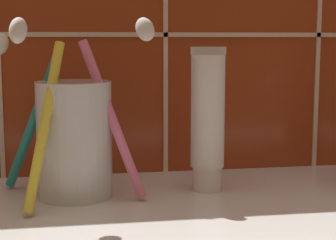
% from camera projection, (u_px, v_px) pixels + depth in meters
% --- Properties ---
extents(sink_counter, '(0.72, 0.31, 0.02)m').
position_uv_depth(sink_counter, '(172.00, 222.00, 0.50)').
color(sink_counter, silver).
rests_on(sink_counter, ground).
extents(toothbrush_cup, '(0.16, 0.13, 0.17)m').
position_uv_depth(toothbrush_cup, '(73.00, 136.00, 0.54)').
color(toothbrush_cup, silver).
rests_on(toothbrush_cup, sink_counter).
extents(toothpaste_tube, '(0.04, 0.03, 0.14)m').
position_uv_depth(toothpaste_tube, '(208.00, 120.00, 0.56)').
color(toothpaste_tube, white).
rests_on(toothpaste_tube, sink_counter).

